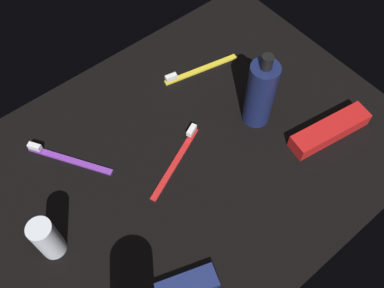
{
  "coord_description": "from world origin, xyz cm",
  "views": [
    {
      "loc": [
        -27.63,
        -33.81,
        73.31
      ],
      "look_at": [
        0.0,
        0.0,
        3.0
      ],
      "focal_mm": 39.77,
      "sensor_mm": 36.0,
      "label": 1
    }
  ],
  "objects": [
    {
      "name": "toothbrush_yellow",
      "position": [
        14.23,
        15.73,
        0.61
      ],
      "size": [
        17.84,
        5.0,
        2.1
      ],
      "color": "yellow",
      "rests_on": "ground_plane"
    },
    {
      "name": "snack_bar_navy",
      "position": [
        -17.33,
        -19.87,
        0.75
      ],
      "size": [
        11.14,
        7.17,
        1.5
      ],
      "primitive_type": "cube",
      "rotation": [
        0.0,
        0.0,
        -0.33
      ],
      "color": "navy",
      "rests_on": "ground_plane"
    },
    {
      "name": "lotion_bottle",
      "position": [
        15.82,
        -1.79,
        7.91
      ],
      "size": [
        5.75,
        5.75,
        18.15
      ],
      "color": "#151E4A",
      "rests_on": "ground_plane"
    },
    {
      "name": "toothbrush_purple",
      "position": [
        -20.57,
        14.64,
        0.61
      ],
      "size": [
        10.68,
        15.83,
        2.1
      ],
      "color": "purple",
      "rests_on": "ground_plane"
    },
    {
      "name": "toothbrush_red",
      "position": [
        -3.23,
        0.74,
        0.61
      ],
      "size": [
        16.95,
        8.36,
        2.1
      ],
      "color": "red",
      "rests_on": "ground_plane"
    },
    {
      "name": "deodorant_stick",
      "position": [
        -31.21,
        -0.39,
        4.87
      ],
      "size": [
        4.22,
        4.22,
        9.74
      ],
      "primitive_type": "cylinder",
      "color": "silver",
      "rests_on": "ground_plane"
    },
    {
      "name": "ground_plane",
      "position": [
        0.0,
        0.0,
        -0.6
      ],
      "size": [
        84.0,
        64.0,
        1.2
      ],
      "primitive_type": "cube",
      "color": "black"
    },
    {
      "name": "toothpaste_box_red",
      "position": [
        24.26,
        -14.49,
        1.6
      ],
      "size": [
        18.07,
        7.13,
        3.2
      ],
      "primitive_type": "cube",
      "rotation": [
        0.0,
        0.0,
        -0.16
      ],
      "color": "red",
      "rests_on": "ground_plane"
    }
  ]
}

